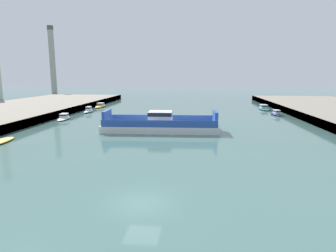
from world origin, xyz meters
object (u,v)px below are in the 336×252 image
at_px(chain_ferry, 160,125).
at_px(moored_boat_upstream_a, 100,106).
at_px(moored_boat_mid_right, 89,110).
at_px(moored_boat_upstream_b, 64,117).
at_px(smokestack_distant_b, 52,58).
at_px(moored_boat_far_right, 276,113).
at_px(moored_boat_near_left, 264,108).

height_order(chain_ferry, moored_boat_upstream_a, chain_ferry).
bearing_deg(moored_boat_mid_right, moored_boat_upstream_a, 94.53).
distance_m(moored_boat_upstream_b, smokestack_distant_b, 91.64).
relative_size(moored_boat_mid_right, moored_boat_far_right, 1.00).
distance_m(moored_boat_near_left, moored_boat_far_right, 10.69).
bearing_deg(smokestack_distant_b, moored_boat_mid_right, -57.33).
xyz_separation_m(moored_boat_mid_right, moored_boat_far_right, (44.67, -0.99, -0.05)).
xyz_separation_m(moored_boat_upstream_a, smokestack_distant_b, (-42.49, 56.14, 16.87)).
relative_size(moored_boat_near_left, smokestack_distant_b, 0.20).
bearing_deg(smokestack_distant_b, moored_boat_far_right, -37.95).
relative_size(chain_ferry, smokestack_distant_b, 0.58).
distance_m(moored_boat_far_right, moored_boat_upstream_b, 46.69).
bearing_deg(moored_boat_upstream_b, chain_ferry, -25.37).
height_order(moored_boat_upstream_b, smokestack_distant_b, smokestack_distant_b).
height_order(moored_boat_far_right, moored_boat_upstream_b, moored_boat_far_right).
bearing_deg(moored_boat_far_right, moored_boat_mid_right, 178.72).
bearing_deg(moored_boat_far_right, smokestack_distant_b, 142.05).
distance_m(chain_ferry, moored_boat_upstream_a, 39.64).
distance_m(moored_boat_mid_right, moored_boat_far_right, 44.68).
bearing_deg(moored_boat_mid_right, smokestack_distant_b, 122.67).
xyz_separation_m(moored_boat_mid_right, moored_boat_upstream_b, (-0.79, -11.66, -0.07)).
height_order(chain_ferry, moored_boat_upstream_b, chain_ferry).
height_order(chain_ferry, moored_boat_mid_right, chain_ferry).
bearing_deg(moored_boat_far_right, moored_boat_near_left, 90.99).
xyz_separation_m(moored_boat_near_left, smokestack_distant_b, (-87.90, 58.00, 16.81)).
bearing_deg(moored_boat_near_left, moored_boat_upstream_a, 177.66).
xyz_separation_m(moored_boat_far_right, smokestack_distant_b, (-88.08, 68.68, 16.84)).
height_order(moored_boat_near_left, moored_boat_upstream_b, moored_boat_near_left).
bearing_deg(moored_boat_far_right, moored_boat_upstream_b, -166.79).
xyz_separation_m(moored_boat_upstream_a, moored_boat_upstream_b, (0.13, -23.21, 0.00)).
height_order(moored_boat_near_left, moored_boat_upstream_a, moored_boat_near_left).
distance_m(moored_boat_near_left, smokestack_distant_b, 106.64).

